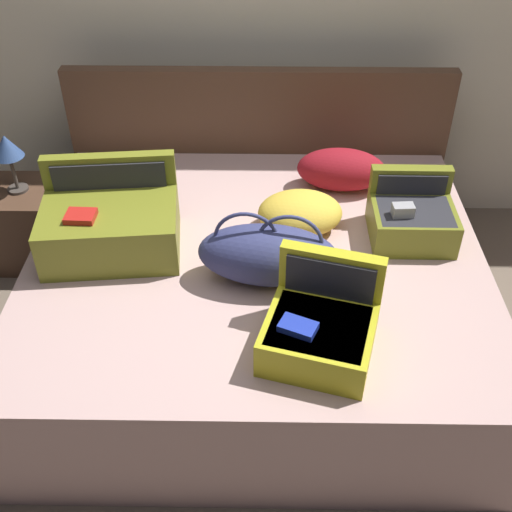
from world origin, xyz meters
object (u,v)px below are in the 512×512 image
bed (256,300)px  hard_case_small (412,218)px  pillow_near_headboard (341,170)px  duffel_bag (268,254)px  hard_case_medium (320,328)px  nightstand (28,224)px  hard_case_large (111,224)px  table_lamp (7,149)px  pillow_center_head (300,213)px

bed → hard_case_small: 0.82m
pillow_near_headboard → duffel_bag: bearing=-116.9°
bed → duffel_bag: size_ratio=3.33×
hard_case_medium → nightstand: 2.02m
duffel_bag → hard_case_large: bearing=163.8°
hard_case_small → table_lamp: size_ratio=1.14×
bed → nightstand: size_ratio=4.46×
pillow_center_head → duffel_bag: bearing=-112.3°
hard_case_small → pillow_near_headboard: bearing=124.7°
hard_case_large → duffel_bag: bearing=-22.0°
table_lamp → bed: bearing=-26.8°
nightstand → pillow_center_head: bearing=-17.0°
pillow_center_head → nightstand: size_ratio=0.86×
hard_case_medium → hard_case_small: bearing=72.5°
hard_case_small → nightstand: size_ratio=0.81×
pillow_near_headboard → hard_case_large: bearing=-153.6°
hard_case_large → duffel_bag: (0.70, -0.20, -0.00)m
bed → pillow_near_headboard: (0.42, 0.57, 0.38)m
pillow_center_head → nightstand: 1.63m
hard_case_small → pillow_near_headboard: size_ratio=0.83×
hard_case_large → table_lamp: (-0.66, 0.62, 0.02)m
pillow_near_headboard → bed: bearing=-126.7°
hard_case_small → nightstand: bearing=166.3°
hard_case_medium → pillow_near_headboard: bearing=96.6°
hard_case_small → pillow_center_head: hard_case_small is taller
hard_case_small → table_lamp: 2.08m
hard_case_medium → pillow_center_head: size_ratio=1.23×
bed → hard_case_large: bearing=176.7°
hard_case_small → duffel_bag: (-0.66, -0.32, 0.03)m
hard_case_large → table_lamp: 0.91m
hard_case_small → table_lamp: bearing=166.3°
duffel_bag → pillow_near_headboard: duffel_bag is taller
nightstand → table_lamp: 0.48m
pillow_near_headboard → nightstand: bearing=177.0°
pillow_center_head → pillow_near_headboard: bearing=58.9°
hard_case_medium → hard_case_small: size_ratio=1.30×
duffel_bag → pillow_near_headboard: 0.83m
hard_case_large → nightstand: hard_case_large is taller
pillow_center_head → hard_case_medium: bearing=-86.6°
nightstand → table_lamp: bearing=90.0°
hard_case_small → duffel_bag: bearing=-153.9°
bed → hard_case_small: size_ratio=5.48×
hard_case_large → nightstand: (-0.66, 0.62, -0.46)m
bed → table_lamp: (-1.31, 0.66, 0.43)m
hard_case_medium → table_lamp: bearing=157.3°
pillow_near_headboard → pillow_center_head: (-0.22, -0.37, -0.01)m
hard_case_large → hard_case_medium: 1.08m
duffel_bag → hard_case_medium: bearing=-63.9°
hard_case_large → hard_case_medium: size_ratio=1.30×
nightstand → table_lamp: size_ratio=1.40×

